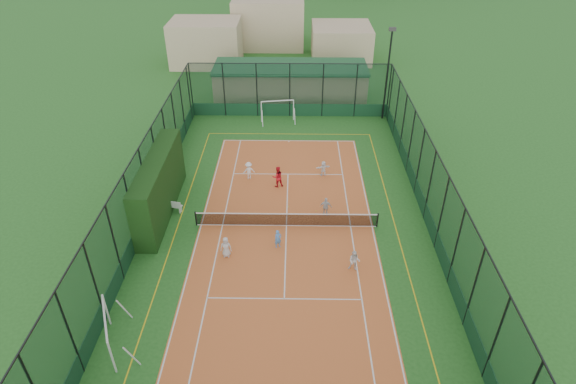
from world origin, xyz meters
name	(u,v)px	position (x,y,z in m)	size (l,w,h in m)	color
ground	(286,226)	(0.00, 0.00, 0.00)	(300.00, 300.00, 0.00)	#235B1F
court_slab	(286,226)	(0.00, 0.00, 0.01)	(11.17, 23.97, 0.01)	#CB652D
tennis_net	(286,219)	(0.00, 0.00, 0.53)	(11.67, 0.12, 1.06)	black
perimeter_fence	(286,193)	(0.00, 0.00, 2.50)	(18.12, 34.12, 5.00)	#103120
floodlight_ne	(387,75)	(8.60, 16.60, 4.12)	(0.60, 0.26, 8.25)	black
clubhouse	(290,81)	(0.00, 22.00, 1.57)	(15.20, 7.20, 3.15)	tan
hedge_left	(159,186)	(-8.30, 1.57, 1.95)	(1.34, 8.92, 3.90)	black
white_bench	(170,205)	(-7.80, 1.55, 0.46)	(1.65, 0.45, 0.93)	white
futsal_goal_near	(109,332)	(-8.10, -9.62, 1.01)	(0.91, 3.12, 2.02)	white
futsal_goal_far	(278,111)	(-1.09, 15.87, 0.98)	(3.03, 0.88, 1.95)	white
child_near_left	(226,247)	(-3.48, -2.98, 0.67)	(0.65, 0.42, 1.33)	silver
child_near_mid	(278,239)	(-0.47, -2.10, 0.61)	(0.44, 0.29, 1.20)	#5193E5
child_near_right	(354,261)	(3.90, -4.07, 0.66)	(0.63, 0.49, 1.31)	white
child_far_left	(249,171)	(-2.87, 5.74, 0.69)	(0.88, 0.50, 1.36)	white
child_far_right	(326,207)	(2.56, 1.20, 0.68)	(0.79, 0.33, 1.35)	silver
child_far_back	(323,168)	(2.64, 6.30, 0.60)	(1.09, 0.35, 1.17)	white
coach	(278,177)	(-0.72, 4.71, 0.81)	(0.78, 0.61, 1.60)	red
tennis_balls	(285,212)	(-0.13, 1.48, 0.04)	(4.48, 1.42, 0.07)	#CCE033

